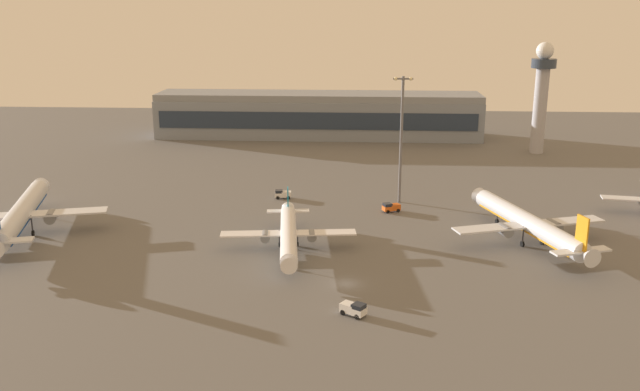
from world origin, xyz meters
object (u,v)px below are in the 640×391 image
at_px(apron_light_central, 401,133).
at_px(airplane_mid_apron, 288,233).
at_px(cargo_loader, 283,194).
at_px(baggage_tractor, 354,309).
at_px(airplane_taxiway_distant, 21,214).
at_px(maintenance_van, 391,207).
at_px(airplane_far_stand, 528,223).
at_px(control_tower, 542,90).

bearing_deg(apron_light_central, airplane_mid_apron, -124.19).
height_order(cargo_loader, apron_light_central, apron_light_central).
bearing_deg(cargo_loader, airplane_mid_apron, -176.44).
bearing_deg(baggage_tractor, airplane_taxiway_distant, -83.86).
bearing_deg(maintenance_van, airplane_far_stand, -148.33).
bearing_deg(cargo_loader, maintenance_van, -115.04).
bearing_deg(apron_light_central, airplane_taxiway_distant, -160.59).
distance_m(control_tower, cargo_loader, 101.71).
bearing_deg(cargo_loader, apron_light_central, -97.73).
bearing_deg(airplane_far_stand, airplane_taxiway_distant, 162.32).
bearing_deg(control_tower, airplane_mid_apron, -126.89).
bearing_deg(maintenance_van, airplane_taxiway_distant, 81.78).
height_order(control_tower, apron_light_central, control_tower).
xyz_separation_m(control_tower, maintenance_van, (-51.73, -70.85, -19.99)).
bearing_deg(airplane_mid_apron, apron_light_central, -130.62).
relative_size(airplane_taxiway_distant, airplane_far_stand, 1.09).
bearing_deg(apron_light_central, baggage_tractor, -99.31).
bearing_deg(cargo_loader, airplane_far_stand, -123.41).
bearing_deg(baggage_tractor, airplane_far_stand, 168.11).
height_order(airplane_taxiway_distant, cargo_loader, airplane_taxiway_distant).
bearing_deg(airplane_taxiway_distant, baggage_tractor, -41.67).
relative_size(baggage_tractor, maintenance_van, 0.99).
distance_m(baggage_tractor, maintenance_van, 56.99).
xyz_separation_m(airplane_taxiway_distant, airplane_far_stand, (108.05, 0.92, -0.32)).
xyz_separation_m(airplane_taxiway_distant, maintenance_van, (80.53, 20.69, -3.31)).
bearing_deg(maintenance_van, baggage_tractor, 149.07).
height_order(maintenance_van, apron_light_central, apron_light_central).
bearing_deg(airplane_taxiway_distant, apron_light_central, 4.02).
height_order(airplane_far_stand, apron_light_central, apron_light_central).
bearing_deg(airplane_taxiway_distant, maintenance_van, -0.98).
height_order(baggage_tractor, cargo_loader, same).
bearing_deg(control_tower, apron_light_central, -128.36).
bearing_deg(airplane_taxiway_distant, control_tower, 19.29).
height_order(baggage_tractor, maintenance_van, same).
relative_size(airplane_far_stand, maintenance_van, 9.15).
distance_m(airplane_taxiway_distant, apron_light_central, 88.93).
distance_m(airplane_mid_apron, airplane_taxiway_distant, 59.10).
distance_m(control_tower, airplane_mid_apron, 123.74).
relative_size(control_tower, cargo_loader, 8.52).
relative_size(airplane_mid_apron, apron_light_central, 1.13).
xyz_separation_m(maintenance_van, apron_light_central, (2.42, 8.54, 16.45)).
bearing_deg(airplane_far_stand, cargo_loader, 133.31).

